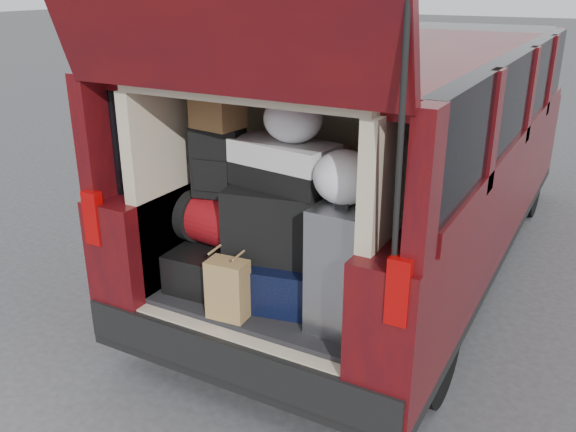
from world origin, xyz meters
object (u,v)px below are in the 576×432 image
object	(u,v)px
black_hardshell	(219,263)
silver_roller	(347,264)
twotone_duffel	(284,164)
backpack	(219,162)
navy_hardshell	(285,274)
kraft_bag	(228,289)
red_duffel	(222,222)
black_soft_case	(278,223)

from	to	relation	value
black_hardshell	silver_roller	distance (m)	0.87
black_hardshell	twotone_duffel	xyz separation A→B (m)	(0.41, 0.06, 0.65)
silver_roller	backpack	xyz separation A→B (m)	(-0.84, 0.09, 0.40)
backpack	black_hardshell	bearing A→B (deg)	-108.57
navy_hardshell	silver_roller	bearing A→B (deg)	-25.00
silver_roller	backpack	world-z (taller)	backpack
kraft_bag	black_hardshell	bearing A→B (deg)	126.87
red_duffel	kraft_bag	bearing A→B (deg)	-46.19
black_hardshell	backpack	world-z (taller)	backpack
silver_roller	red_duffel	size ratio (longest dim) A/B	1.44
kraft_bag	twotone_duffel	xyz separation A→B (m)	(0.12, 0.38, 0.60)
kraft_bag	red_duffel	bearing A→B (deg)	122.86
navy_hardshell	twotone_duffel	distance (m)	0.64
black_hardshell	kraft_bag	distance (m)	0.43
backpack	twotone_duffel	xyz separation A→B (m)	(0.40, 0.02, 0.04)
silver_roller	kraft_bag	world-z (taller)	silver_roller
kraft_bag	twotone_duffel	bearing A→B (deg)	66.99
kraft_bag	red_duffel	size ratio (longest dim) A/B	0.71
navy_hardshell	backpack	xyz separation A→B (m)	(-0.42, -0.00, 0.60)
black_hardshell	red_duffel	world-z (taller)	red_duffel
silver_roller	black_soft_case	world-z (taller)	silver_roller
navy_hardshell	silver_roller	distance (m)	0.48
red_duffel	silver_roller	bearing A→B (deg)	1.47
black_hardshell	red_duffel	size ratio (longest dim) A/B	1.25
black_hardshell	navy_hardshell	world-z (taller)	navy_hardshell
red_duffel	black_hardshell	bearing A→B (deg)	-152.31
silver_roller	black_hardshell	bearing A→B (deg)	177.54
navy_hardshell	twotone_duffel	bearing A→B (deg)	118.02
silver_roller	backpack	distance (m)	0.93
black_soft_case	kraft_bag	bearing A→B (deg)	-121.01
kraft_bag	backpack	size ratio (longest dim) A/B	0.81
navy_hardshell	silver_roller	world-z (taller)	silver_roller
twotone_duffel	black_soft_case	bearing A→B (deg)	-92.38
red_duffel	twotone_duffel	distance (m)	0.54
black_hardshell	silver_roller	bearing A→B (deg)	-7.06
kraft_bag	black_soft_case	bearing A→B (deg)	65.84
black_hardshell	black_soft_case	bearing A→B (deg)	-2.44
navy_hardshell	black_hardshell	bearing A→B (deg)	173.57
black_hardshell	red_duffel	xyz separation A→B (m)	(0.03, 0.01, 0.26)
silver_roller	kraft_bag	size ratio (longest dim) A/B	2.04
kraft_bag	backpack	distance (m)	0.72
twotone_duffel	black_hardshell	bearing A→B (deg)	-163.62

